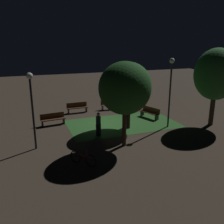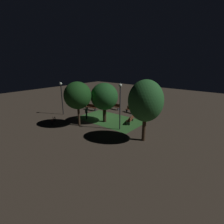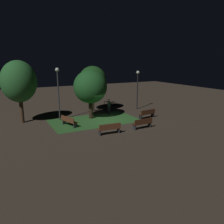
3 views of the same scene
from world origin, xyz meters
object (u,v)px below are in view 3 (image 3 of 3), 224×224
tree_back_left (90,87)px  tree_near_wall (19,82)px  lamp_post_near_wall (58,86)px  pedestrian (109,106)px  bench_by_lamp (143,123)px  bicycle (110,104)px  bench_front_left (147,113)px  bench_lawn_edge (69,121)px  tree_left_canopy (93,80)px  bench_near_trees (109,128)px  lamp_post_path_center (138,83)px

tree_back_left → tree_near_wall: bearing=166.3°
lamp_post_near_wall → pedestrian: lamp_post_near_wall is taller
tree_near_wall → tree_back_left: 6.40m
bench_by_lamp → bicycle: bicycle is taller
tree_back_left → pedestrian: bearing=17.4°
bench_front_left → bicycle: size_ratio=1.45×
bench_lawn_edge → tree_left_canopy: bearing=46.6°
bench_near_trees → bench_lawn_edge: same height
bench_by_lamp → tree_near_wall: tree_near_wall is taller
bench_near_trees → lamp_post_path_center: lamp_post_path_center is taller
lamp_post_path_center → tree_back_left: bearing=-167.5°
bench_lawn_edge → tree_back_left: tree_back_left is taller
tree_back_left → lamp_post_near_wall: bearing=164.6°
bench_by_lamp → pedestrian: pedestrian is taller
bench_near_trees → lamp_post_path_center: bearing=43.1°
tree_back_left → bicycle: 6.71m
tree_left_canopy → lamp_post_path_center: bearing=-15.1°
bicycle → tree_near_wall: bearing=-165.1°
bench_lawn_edge → pedestrian: 5.68m
lamp_post_path_center → lamp_post_near_wall: size_ratio=0.90×
bench_near_trees → pedestrian: size_ratio=1.13×
bench_near_trees → tree_near_wall: (-5.60, 6.68, 3.29)m
tree_left_canopy → pedestrian: 3.48m
lamp_post_near_wall → bicycle: 8.58m
tree_left_canopy → tree_back_left: tree_left_canopy is taller
lamp_post_path_center → pedestrian: bearing=-170.6°
bench_by_lamp → bench_near_trees: bearing=180.0°
tree_back_left → lamp_post_near_wall: size_ratio=0.96×
bicycle → tree_left_canopy: bearing=-152.3°
bench_front_left → tree_near_wall: size_ratio=0.33×
bench_by_lamp → bicycle: 9.65m
tree_near_wall → bicycle: tree_near_wall is taller
bench_front_left → tree_left_canopy: bearing=123.5°
bench_by_lamp → tree_near_wall: 11.47m
tree_left_canopy → bench_by_lamp: bearing=-82.1°
bench_near_trees → bench_front_left: (5.56, 2.60, 0.00)m
bench_front_left → lamp_post_path_center: size_ratio=0.41×
bench_near_trees → pedestrian: (3.00, 5.92, 0.37)m
tree_left_canopy → lamp_post_near_wall: size_ratio=1.01×
bench_by_lamp → pedestrian: (-0.13, 5.92, 0.37)m
bench_front_left → pedestrian: size_ratio=1.14×
tree_left_canopy → bicycle: 4.55m
tree_near_wall → lamp_post_near_wall: 3.39m
bench_front_left → pedestrian: pedestrian is taller
tree_left_canopy → pedestrian: tree_left_canopy is taller
tree_left_canopy → tree_near_wall: (-7.62, -1.28, 0.27)m
bench_by_lamp → lamp_post_path_center: lamp_post_path_center is taller
bench_lawn_edge → bicycle: bearing=40.0°
tree_left_canopy → pedestrian: (0.98, -2.03, -2.65)m
tree_left_canopy → lamp_post_path_center: 5.23m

